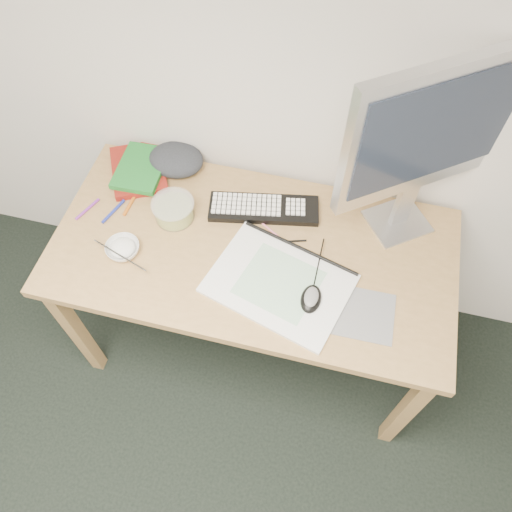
{
  "coord_description": "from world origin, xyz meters",
  "views": [
    {
      "loc": [
        0.49,
        0.51,
        2.19
      ],
      "look_at": [
        0.28,
        1.35,
        0.83
      ],
      "focal_mm": 35.0,
      "sensor_mm": 36.0,
      "label": 1
    }
  ],
  "objects_px": {
    "monitor": "(431,135)",
    "desk": "(253,262)",
    "keyboard": "(264,209)",
    "rice_bowl": "(123,249)",
    "sketchpad": "(279,283)"
  },
  "relations": [
    {
      "from": "sketchpad",
      "to": "monitor",
      "type": "relative_size",
      "value": 0.67
    },
    {
      "from": "keyboard",
      "to": "monitor",
      "type": "xyz_separation_m",
      "value": [
        0.48,
        0.07,
        0.41
      ]
    },
    {
      "from": "keyboard",
      "to": "monitor",
      "type": "height_order",
      "value": "monitor"
    },
    {
      "from": "monitor",
      "to": "desk",
      "type": "bearing_deg",
      "value": 170.14
    },
    {
      "from": "rice_bowl",
      "to": "desk",
      "type": "bearing_deg",
      "value": 15.58
    },
    {
      "from": "keyboard",
      "to": "rice_bowl",
      "type": "height_order",
      "value": "rice_bowl"
    },
    {
      "from": "monitor",
      "to": "rice_bowl",
      "type": "height_order",
      "value": "monitor"
    },
    {
      "from": "desk",
      "to": "rice_bowl",
      "type": "height_order",
      "value": "rice_bowl"
    },
    {
      "from": "desk",
      "to": "rice_bowl",
      "type": "bearing_deg",
      "value": -164.42
    },
    {
      "from": "desk",
      "to": "rice_bowl",
      "type": "distance_m",
      "value": 0.46
    },
    {
      "from": "desk",
      "to": "monitor",
      "type": "height_order",
      "value": "monitor"
    },
    {
      "from": "monitor",
      "to": "rice_bowl",
      "type": "distance_m",
      "value": 1.05
    },
    {
      "from": "monitor",
      "to": "rice_bowl",
      "type": "bearing_deg",
      "value": 165.11
    },
    {
      "from": "rice_bowl",
      "to": "monitor",
      "type": "bearing_deg",
      "value": 21.58
    },
    {
      "from": "keyboard",
      "to": "desk",
      "type": "bearing_deg",
      "value": -100.25
    }
  ]
}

